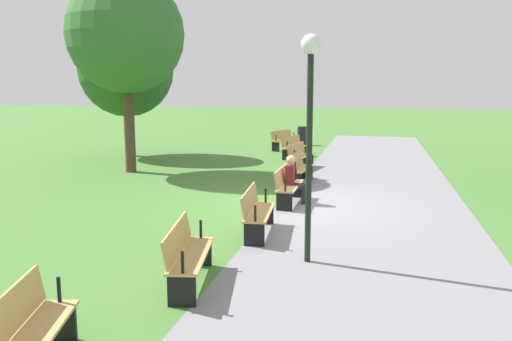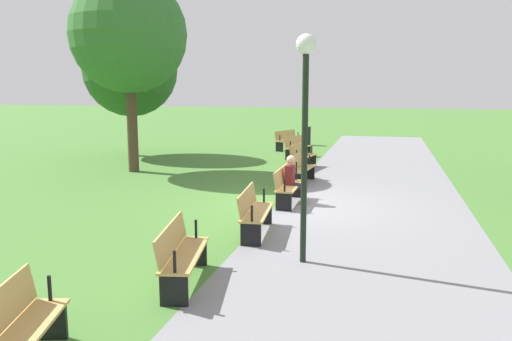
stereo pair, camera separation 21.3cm
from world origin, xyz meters
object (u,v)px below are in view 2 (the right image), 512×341
(bench_2, at_px, (302,156))
(bench_7, at_px, (12,333))
(bench_1, at_px, (297,147))
(tree_2, at_px, (129,35))
(bench_0, at_px, (288,140))
(bench_4, at_px, (287,185))
(tree_1, at_px, (130,70))
(bench_6, at_px, (181,253))
(person_seated, at_px, (294,178))
(bench_5, at_px, (254,211))
(bench_3, at_px, (300,168))
(lamp_post, at_px, (305,104))
(trash_bin, at_px, (306,136))

(bench_2, height_order, bench_7, same)
(bench_1, relative_size, tree_2, 0.27)
(bench_0, distance_m, bench_1, 2.76)
(bench_4, xyz_separation_m, tree_1, (-7.20, -8.01, 3.11))
(bench_6, height_order, person_seated, person_seated)
(bench_2, height_order, bench_5, same)
(tree_1, relative_size, tree_2, 0.85)
(tree_1, bearing_deg, bench_7, 24.00)
(bench_0, xyz_separation_m, bench_7, (18.93, 0.90, 0.00))
(bench_0, height_order, bench_1, same)
(bench_6, relative_size, tree_2, 0.27)
(bench_3, height_order, lamp_post, lamp_post)
(bench_7, distance_m, tree_1, 17.10)
(bench_0, xyz_separation_m, lamp_post, (14.88, 3.12, 2.12))
(person_seated, height_order, trash_bin, person_seated)
(bench_2, bearing_deg, person_seated, 17.91)
(tree_2, height_order, trash_bin, tree_2)
(bench_7, relative_size, trash_bin, 1.87)
(bench_2, distance_m, bench_4, 5.51)
(bench_6, height_order, trash_bin, trash_bin)
(bench_4, xyz_separation_m, bench_6, (5.48, -0.52, 0.00))
(tree_1, distance_m, trash_bin, 9.17)
(bench_6, height_order, tree_1, tree_1)
(bench_0, bearing_deg, tree_1, -37.18)
(bench_4, distance_m, person_seated, 0.24)
(bench_3, height_order, trash_bin, trash_bin)
(bench_0, relative_size, tree_2, 0.27)
(bench_2, xyz_separation_m, bench_5, (8.24, 0.39, 0.00))
(bench_6, xyz_separation_m, tree_2, (-8.96, -5.51, 4.09))
(bench_5, bearing_deg, trash_bin, 179.64)
(bench_1, bearing_deg, tree_1, -65.60)
(lamp_post, bearing_deg, trash_bin, -171.36)
(bench_4, distance_m, trash_bin, 12.97)
(tree_1, relative_size, lamp_post, 1.50)
(bench_0, height_order, bench_6, same)
(bench_6, xyz_separation_m, tree_1, (-12.68, -7.49, 3.11))
(bench_5, height_order, bench_6, same)
(tree_2, bearing_deg, bench_0, 151.50)
(bench_2, height_order, bench_6, same)
(bench_4, bearing_deg, bench_5, -2.71)
(person_seated, bearing_deg, bench_0, -168.32)
(bench_1, relative_size, bench_4, 1.04)
(tree_1, distance_m, tree_2, 4.33)
(bench_3, relative_size, bench_7, 0.98)
(bench_6, distance_m, tree_2, 11.28)
(bench_2, height_order, bench_4, same)
(bench_1, bearing_deg, trash_bin, -159.34)
(lamp_post, relative_size, trash_bin, 3.96)
(bench_5, xyz_separation_m, bench_7, (5.41, -1.04, 0.00))
(tree_1, distance_m, lamp_post, 14.53)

